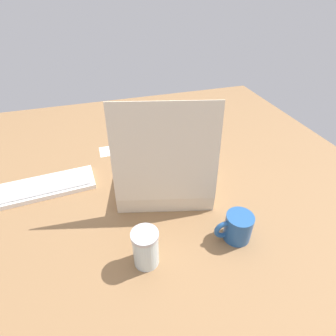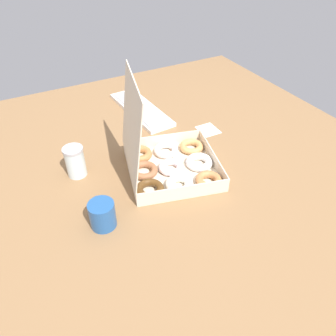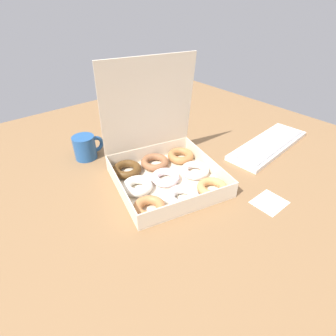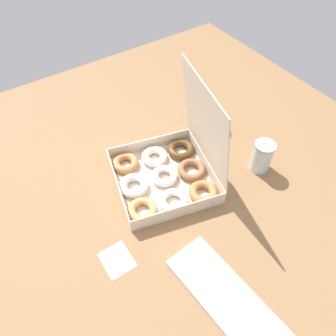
# 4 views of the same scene
# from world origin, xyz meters

# --- Properties ---
(ground_plane) EXTENTS (1.80, 1.80, 0.02)m
(ground_plane) POSITION_xyz_m (0.00, 0.00, -0.01)
(ground_plane) COLOR olive
(donut_box) EXTENTS (0.41, 0.41, 0.39)m
(donut_box) POSITION_xyz_m (-0.03, 0.01, 0.04)
(donut_box) COLOR beige
(donut_box) RESTS_ON ground_plane
(keyboard) EXTENTS (0.44, 0.17, 0.02)m
(keyboard) POSITION_xyz_m (0.45, -0.09, 0.01)
(keyboard) COLOR white
(keyboard) RESTS_ON ground_plane
(coffee_mug) EXTENTS (0.12, 0.08, 0.09)m
(coffee_mug) POSITION_xyz_m (-0.17, 0.32, 0.05)
(coffee_mug) COLOR #245392
(coffee_mug) RESTS_ON ground_plane
(glass_jar) EXTENTS (0.08, 0.08, 0.12)m
(glass_jar) POSITION_xyz_m (0.11, 0.33, 0.06)
(glass_jar) COLOR silver
(glass_jar) RESTS_ON ground_plane
(paper_napkin) EXTENTS (0.10, 0.09, 0.00)m
(paper_napkin) POSITION_xyz_m (0.14, -0.29, 0.00)
(paper_napkin) COLOR white
(paper_napkin) RESTS_ON ground_plane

